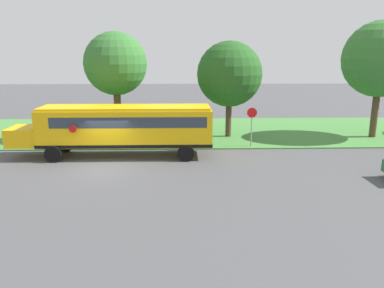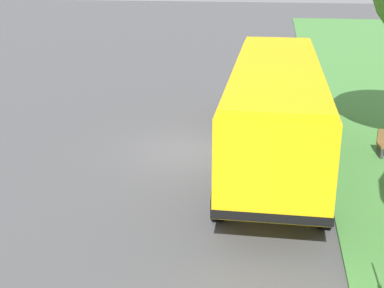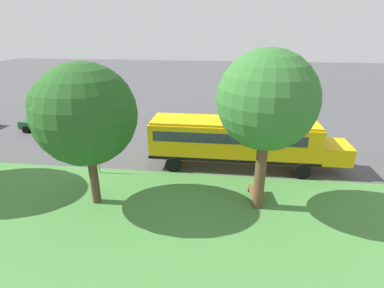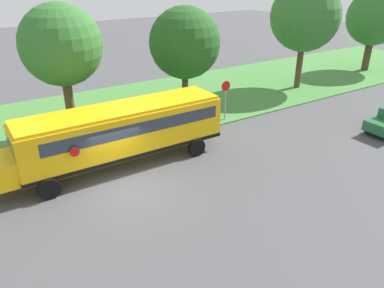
{
  "view_description": "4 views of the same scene",
  "coord_description": "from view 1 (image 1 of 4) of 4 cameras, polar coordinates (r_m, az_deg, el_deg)",
  "views": [
    {
      "loc": [
        20.39,
        4.37,
        6.31
      ],
      "look_at": [
        -0.73,
        4.95,
        1.18
      ],
      "focal_mm": 35.0,
      "sensor_mm": 36.0,
      "label": 1
    },
    {
      "loc": [
        -2.36,
        16.21,
        6.04
      ],
      "look_at": [
        -0.25,
        2.58,
        1.17
      ],
      "focal_mm": 50.0,
      "sensor_mm": 36.0,
      "label": 2
    },
    {
      "loc": [
        -20.55,
        1.34,
        8.7
      ],
      "look_at": [
        -2.21,
        3.59,
        1.34
      ],
      "focal_mm": 28.0,
      "sensor_mm": 36.0,
      "label": 3
    },
    {
      "loc": [
        14.21,
        -5.59,
        9.43
      ],
      "look_at": [
        -0.06,
        3.57,
        1.42
      ],
      "focal_mm": 35.0,
      "sensor_mm": 36.0,
      "label": 4
    }
  ],
  "objects": [
    {
      "name": "oak_tree_roadside_mid",
      "position": [
        28.52,
        6.02,
        10.71
      ],
      "size": [
        4.85,
        4.85,
        7.24
      ],
      "color": "#4C3826",
      "rests_on": "ground"
    },
    {
      "name": "grass_verge",
      "position": [
        31.34,
        -9.55,
        1.91
      ],
      "size": [
        12.0,
        80.0,
        0.08
      ],
      "primitive_type": "cube",
      "color": "#47843D",
      "rests_on": "ground"
    },
    {
      "name": "oak_tree_beside_bus",
      "position": [
        28.06,
        -11.68,
        11.82
      ],
      "size": [
        4.52,
        4.52,
        7.86
      ],
      "color": "brown",
      "rests_on": "ground"
    },
    {
      "name": "ground_plane",
      "position": [
        21.79,
        -13.09,
        -3.56
      ],
      "size": [
        120.0,
        120.0,
        0.0
      ],
      "primitive_type": "plane",
      "color": "#4C4C4F"
    },
    {
      "name": "oak_tree_far_end",
      "position": [
        31.37,
        26.68,
        11.52
      ],
      "size": [
        5.57,
        5.57,
        8.7
      ],
      "color": "#4C3826",
      "rests_on": "ground"
    },
    {
      "name": "school_bus",
      "position": [
        23.57,
        -10.67,
        2.68
      ],
      "size": [
        2.84,
        12.42,
        3.16
      ],
      "color": "yellow",
      "rests_on": "ground"
    },
    {
      "name": "park_bench",
      "position": [
        27.93,
        -11.29,
        1.31
      ],
      "size": [
        1.65,
        0.69,
        0.92
      ],
      "color": "brown",
      "rests_on": "ground"
    },
    {
      "name": "stop_sign",
      "position": [
        25.85,
        9.08,
        3.27
      ],
      "size": [
        0.08,
        0.68,
        2.74
      ],
      "color": "gray",
      "rests_on": "ground"
    }
  ]
}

